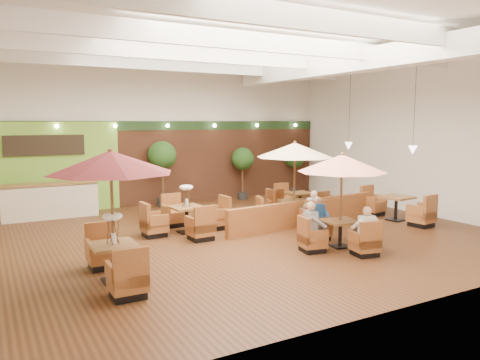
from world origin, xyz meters
TOP-DOWN VIEW (x-y plane):
  - room at (0.25, 1.22)m, footprint 14.04×14.00m
  - service_counter at (-4.40, 5.10)m, footprint 3.00×0.75m
  - booth_divider at (2.35, 0.02)m, footprint 5.83×0.81m
  - table_0 at (-4.10, -2.22)m, footprint 2.49×2.62m
  - table_1 at (1.57, -2.41)m, footprint 2.36×2.46m
  - table_2 at (2.08, 0.35)m, footprint 2.55×2.69m
  - table_3 at (-1.21, 0.96)m, footprint 2.64×2.64m
  - table_4 at (5.40, -0.78)m, footprint 1.03×2.78m
  - table_5 at (3.11, 1.71)m, footprint 1.67×2.49m
  - topiary_0 at (-0.39, 5.30)m, footprint 1.07×1.07m
  - topiary_1 at (3.08, 5.30)m, footprint 0.93×0.93m
  - topiary_2 at (5.68, 5.30)m, footprint 0.90×0.90m
  - diner_0 at (1.63, -3.30)m, footprint 0.39×0.34m
  - diner_1 at (1.63, -1.52)m, footprint 0.37×0.32m
  - diner_2 at (0.74, -2.41)m, footprint 0.38×0.43m
  - diner_3 at (2.14, -0.61)m, footprint 0.38×0.33m
  - diner_4 at (2.14, -0.61)m, footprint 0.41×0.37m

SIDE VIEW (x-z plane):
  - table_5 at x=3.11m, z-range -0.12..0.81m
  - table_4 at x=5.40m, z-range -0.12..0.89m
  - booth_divider at x=2.35m, z-range 0.00..0.81m
  - table_3 at x=-1.21m, z-range -0.35..1.21m
  - service_counter at x=-4.40m, z-range -0.01..1.17m
  - diner_3 at x=2.14m, z-range 0.37..1.08m
  - diner_1 at x=1.63m, z-range 0.37..1.09m
  - diner_4 at x=2.14m, z-range 0.37..1.11m
  - diner_0 at x=1.63m, z-range 0.36..1.12m
  - diner_2 at x=0.74m, z-range 0.36..1.16m
  - topiary_2 at x=5.68m, z-range 0.51..2.60m
  - topiary_1 at x=3.08m, z-range 0.53..2.68m
  - table_1 at x=1.57m, z-range 0.55..2.99m
  - topiary_0 at x=-0.39m, z-range 0.61..3.09m
  - table_2 at x=2.08m, z-range 0.58..3.19m
  - table_0 at x=-4.10m, z-range 0.69..3.39m
  - room at x=0.25m, z-range 0.87..6.39m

